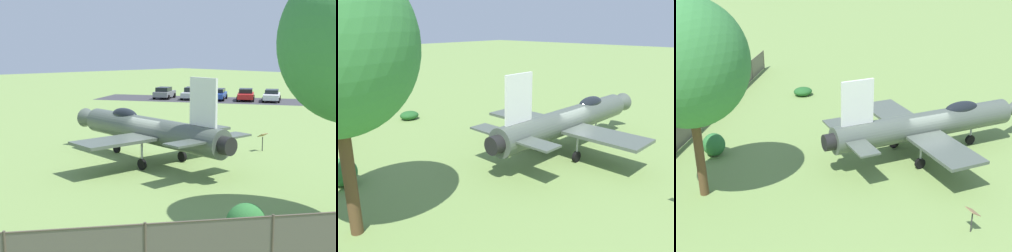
# 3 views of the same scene
# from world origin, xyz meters

# --- Properties ---
(ground_plane) EXTENTS (200.00, 200.00, 0.00)m
(ground_plane) POSITION_xyz_m (0.00, 0.00, 0.00)
(ground_plane) COLOR #75934C
(display_jet) EXTENTS (13.09, 9.87, 4.98)m
(display_jet) POSITION_xyz_m (-0.33, 0.01, 1.86)
(display_jet) COLOR #4C564C
(display_jet) RESTS_ON ground_plane
(shrub_near_fence) EXTENTS (1.27, 1.42, 1.29)m
(shrub_near_fence) POSITION_xyz_m (10.89, -5.11, 0.65)
(shrub_near_fence) COLOR #2D7033
(shrub_near_fence) RESTS_ON ground_plane
(shrub_by_tree) EXTENTS (1.46, 1.28, 0.65)m
(shrub_by_tree) POSITION_xyz_m (2.53, -12.79, 0.33)
(shrub_by_tree) COLOR #235B26
(shrub_by_tree) RESTS_ON ground_plane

